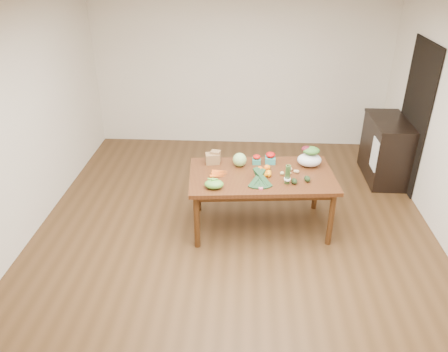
# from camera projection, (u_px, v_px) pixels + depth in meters

# --- Properties ---
(floor) EXTENTS (6.00, 6.00, 0.00)m
(floor) POSITION_uv_depth(u_px,v_px,m) (234.00, 240.00, 5.36)
(floor) COLOR #50351B
(floor) RESTS_ON ground
(ceiling) EXTENTS (5.00, 6.00, 0.02)m
(ceiling) POSITION_uv_depth(u_px,v_px,m) (237.00, 6.00, 4.08)
(ceiling) COLOR white
(ceiling) RESTS_ON room_walls
(room_walls) EXTENTS (5.02, 6.02, 2.70)m
(room_walls) POSITION_uv_depth(u_px,v_px,m) (235.00, 139.00, 4.72)
(room_walls) COLOR white
(room_walls) RESTS_ON floor
(dining_table) EXTENTS (1.81, 1.11, 0.75)m
(dining_table) POSITION_uv_depth(u_px,v_px,m) (261.00, 201.00, 5.45)
(dining_table) COLOR #542D13
(dining_table) RESTS_ON floor
(doorway_dark) EXTENTS (0.02, 1.00, 2.10)m
(doorway_dark) POSITION_uv_depth(u_px,v_px,m) (414.00, 117.00, 6.15)
(doorway_dark) COLOR black
(doorway_dark) RESTS_ON floor
(cabinet) EXTENTS (0.52, 1.02, 0.94)m
(cabinet) POSITION_uv_depth(u_px,v_px,m) (385.00, 150.00, 6.57)
(cabinet) COLOR black
(cabinet) RESTS_ON floor
(dish_towel) EXTENTS (0.02, 0.28, 0.45)m
(dish_towel) POSITION_uv_depth(u_px,v_px,m) (374.00, 154.00, 6.23)
(dish_towel) COLOR white
(dish_towel) RESTS_ON cabinet
(paper_bag) EXTENTS (0.24, 0.21, 0.16)m
(paper_bag) POSITION_uv_depth(u_px,v_px,m) (213.00, 158.00, 5.49)
(paper_bag) COLOR olive
(paper_bag) RESTS_ON dining_table
(cabbage) EXTENTS (0.17, 0.17, 0.17)m
(cabbage) POSITION_uv_depth(u_px,v_px,m) (240.00, 160.00, 5.43)
(cabbage) COLOR #9ED178
(cabbage) RESTS_ON dining_table
(strawberry_basket_a) EXTENTS (0.11, 0.11, 0.09)m
(strawberry_basket_a) POSITION_uv_depth(u_px,v_px,m) (257.00, 160.00, 5.51)
(strawberry_basket_a) COLOR red
(strawberry_basket_a) RESTS_ON dining_table
(strawberry_basket_b) EXTENTS (0.14, 0.14, 0.11)m
(strawberry_basket_b) POSITION_uv_depth(u_px,v_px,m) (270.00, 159.00, 5.52)
(strawberry_basket_b) COLOR red
(strawberry_basket_b) RESTS_ON dining_table
(orange_a) EXTENTS (0.07, 0.07, 0.07)m
(orange_a) POSITION_uv_depth(u_px,v_px,m) (260.00, 169.00, 5.32)
(orange_a) COLOR #E7560E
(orange_a) RESTS_ON dining_table
(orange_b) EXTENTS (0.07, 0.07, 0.07)m
(orange_b) POSITION_uv_depth(u_px,v_px,m) (268.00, 168.00, 5.35)
(orange_b) COLOR orange
(orange_b) RESTS_ON dining_table
(orange_c) EXTENTS (0.07, 0.07, 0.07)m
(orange_c) POSITION_uv_depth(u_px,v_px,m) (267.00, 168.00, 5.34)
(orange_c) COLOR orange
(orange_c) RESTS_ON dining_table
(mandarin_cluster) EXTENTS (0.19, 0.19, 0.10)m
(mandarin_cluster) POSITION_uv_depth(u_px,v_px,m) (263.00, 172.00, 5.21)
(mandarin_cluster) COLOR #F2A10E
(mandarin_cluster) RESTS_ON dining_table
(carrots) EXTENTS (0.24, 0.21, 0.03)m
(carrots) POSITION_uv_depth(u_px,v_px,m) (219.00, 173.00, 5.26)
(carrots) COLOR orange
(carrots) RESTS_ON dining_table
(snap_pea_bag) EXTENTS (0.22, 0.16, 0.10)m
(snap_pea_bag) POSITION_uv_depth(u_px,v_px,m) (214.00, 184.00, 4.95)
(snap_pea_bag) COLOR #489331
(snap_pea_bag) RESTS_ON dining_table
(kale_bunch) EXTENTS (0.35, 0.43, 0.16)m
(kale_bunch) POSITION_uv_depth(u_px,v_px,m) (260.00, 179.00, 5.00)
(kale_bunch) COLOR #163219
(kale_bunch) RESTS_ON dining_table
(asparagus_bundle) EXTENTS (0.09, 0.12, 0.26)m
(asparagus_bundle) POSITION_uv_depth(u_px,v_px,m) (288.00, 174.00, 5.00)
(asparagus_bundle) COLOR #517636
(asparagus_bundle) RESTS_ON dining_table
(potato_a) EXTENTS (0.05, 0.05, 0.04)m
(potato_a) POSITION_uv_depth(u_px,v_px,m) (282.00, 173.00, 5.25)
(potato_a) COLOR #DAC87D
(potato_a) RESTS_ON dining_table
(potato_b) EXTENTS (0.05, 0.04, 0.04)m
(potato_b) POSITION_uv_depth(u_px,v_px,m) (289.00, 173.00, 5.25)
(potato_b) COLOR tan
(potato_b) RESTS_ON dining_table
(potato_c) EXTENTS (0.04, 0.04, 0.04)m
(potato_c) POSITION_uv_depth(u_px,v_px,m) (295.00, 171.00, 5.30)
(potato_c) COLOR #D4BB7A
(potato_c) RESTS_ON dining_table
(potato_d) EXTENTS (0.06, 0.05, 0.05)m
(potato_d) POSITION_uv_depth(u_px,v_px,m) (290.00, 169.00, 5.34)
(potato_d) COLOR tan
(potato_d) RESTS_ON dining_table
(potato_e) EXTENTS (0.05, 0.05, 0.04)m
(potato_e) POSITION_uv_depth(u_px,v_px,m) (297.00, 172.00, 5.28)
(potato_e) COLOR tan
(potato_e) RESTS_ON dining_table
(avocado_a) EXTENTS (0.09, 0.11, 0.07)m
(avocado_a) POSITION_uv_depth(u_px,v_px,m) (294.00, 181.00, 5.05)
(avocado_a) COLOR black
(avocado_a) RESTS_ON dining_table
(avocado_b) EXTENTS (0.09, 0.12, 0.07)m
(avocado_b) POSITION_uv_depth(u_px,v_px,m) (307.00, 179.00, 5.10)
(avocado_b) COLOR black
(avocado_b) RESTS_ON dining_table
(salad_bag) EXTENTS (0.32, 0.25, 0.23)m
(salad_bag) POSITION_uv_depth(u_px,v_px,m) (310.00, 158.00, 5.41)
(salad_bag) COLOR white
(salad_bag) RESTS_ON dining_table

